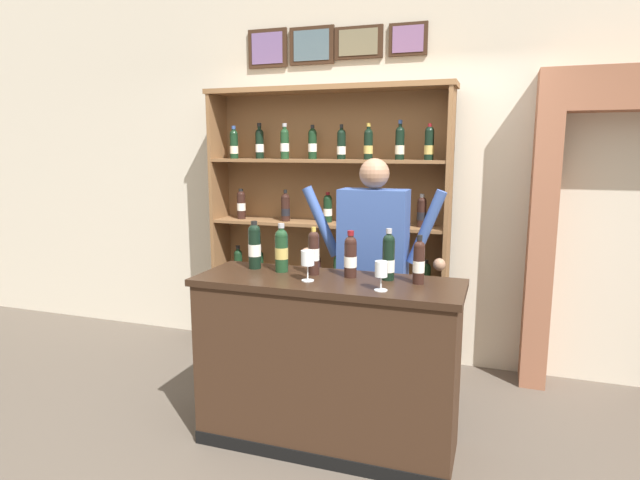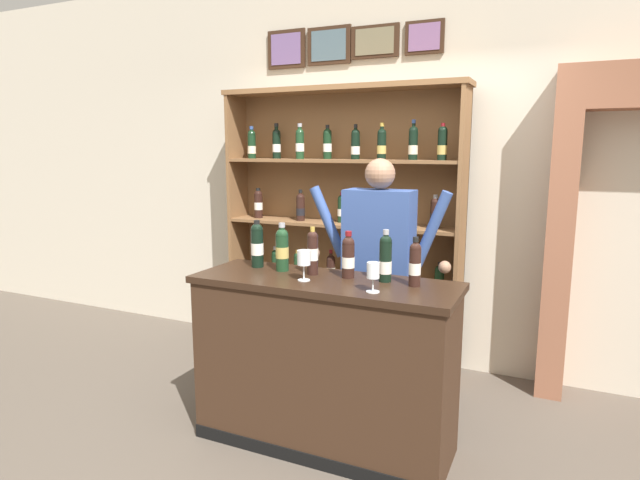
{
  "view_description": "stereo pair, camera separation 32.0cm",
  "coord_description": "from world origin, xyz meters",
  "px_view_note": "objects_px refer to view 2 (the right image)",
  "views": [
    {
      "loc": [
        0.98,
        -2.83,
        1.77
      ],
      "look_at": [
        -0.04,
        0.16,
        1.22
      ],
      "focal_mm": 29.74,
      "sensor_mm": 36.0,
      "label": 1
    },
    {
      "loc": [
        1.28,
        -2.71,
        1.77
      ],
      "look_at": [
        -0.04,
        0.16,
        1.22
      ],
      "focal_mm": 29.74,
      "sensor_mm": 36.0,
      "label": 2
    }
  ],
  "objects_px": {
    "tasting_bottle_vin_santo": "(257,244)",
    "tasting_bottle_brunello": "(385,258)",
    "shopkeeper": "(378,255)",
    "tasting_bottle_riserva": "(313,252)",
    "tasting_bottle_chianti": "(348,256)",
    "wine_glass_right": "(373,272)",
    "wine_shelf": "(341,223)",
    "tasting_bottle_rosso": "(415,263)",
    "wine_glass_left": "(304,259)",
    "tasting_counter": "(324,363)",
    "tasting_bottle_bianco": "(282,248)"
  },
  "relations": [
    {
      "from": "tasting_bottle_rosso",
      "to": "wine_shelf",
      "type": "bearing_deg",
      "value": 127.82
    },
    {
      "from": "wine_glass_left",
      "to": "tasting_bottle_rosso",
      "type": "bearing_deg",
      "value": 13.47
    },
    {
      "from": "shopkeeper",
      "to": "tasting_bottle_chianti",
      "type": "distance_m",
      "value": 0.51
    },
    {
      "from": "tasting_bottle_rosso",
      "to": "tasting_bottle_riserva",
      "type": "bearing_deg",
      "value": 179.07
    },
    {
      "from": "tasting_counter",
      "to": "tasting_bottle_bianco",
      "type": "height_order",
      "value": "tasting_bottle_bianco"
    },
    {
      "from": "tasting_bottle_vin_santo",
      "to": "tasting_counter",
      "type": "bearing_deg",
      "value": -13.15
    },
    {
      "from": "tasting_bottle_riserva",
      "to": "wine_glass_right",
      "type": "xyz_separation_m",
      "value": [
        0.46,
        -0.23,
        -0.03
      ]
    },
    {
      "from": "tasting_bottle_vin_santo",
      "to": "tasting_bottle_riserva",
      "type": "distance_m",
      "value": 0.41
    },
    {
      "from": "shopkeeper",
      "to": "wine_glass_left",
      "type": "distance_m",
      "value": 0.72
    },
    {
      "from": "tasting_bottle_vin_santo",
      "to": "wine_glass_left",
      "type": "xyz_separation_m",
      "value": [
        0.43,
        -0.19,
        -0.02
      ]
    },
    {
      "from": "tasting_bottle_vin_santo",
      "to": "tasting_bottle_rosso",
      "type": "bearing_deg",
      "value": -2.63
    },
    {
      "from": "tasting_counter",
      "to": "tasting_bottle_vin_santo",
      "type": "bearing_deg",
      "value": 166.85
    },
    {
      "from": "tasting_bottle_chianti",
      "to": "tasting_bottle_rosso",
      "type": "xyz_separation_m",
      "value": [
        0.4,
        -0.02,
        -0.0
      ]
    },
    {
      "from": "tasting_counter",
      "to": "shopkeeper",
      "type": "height_order",
      "value": "shopkeeper"
    },
    {
      "from": "tasting_bottle_vin_santo",
      "to": "tasting_bottle_bianco",
      "type": "xyz_separation_m",
      "value": [
        0.19,
        -0.03,
        -0.01
      ]
    },
    {
      "from": "tasting_bottle_vin_santo",
      "to": "tasting_bottle_brunello",
      "type": "distance_m",
      "value": 0.85
    },
    {
      "from": "tasting_bottle_vin_santo",
      "to": "tasting_bottle_riserva",
      "type": "relative_size",
      "value": 1.04
    },
    {
      "from": "tasting_bottle_chianti",
      "to": "wine_glass_left",
      "type": "bearing_deg",
      "value": -140.57
    },
    {
      "from": "tasting_bottle_rosso",
      "to": "tasting_bottle_brunello",
      "type": "bearing_deg",
      "value": 170.75
    },
    {
      "from": "tasting_bottle_chianti",
      "to": "tasting_bottle_brunello",
      "type": "height_order",
      "value": "tasting_bottle_brunello"
    },
    {
      "from": "shopkeeper",
      "to": "wine_glass_left",
      "type": "relative_size",
      "value": 9.69
    },
    {
      "from": "tasting_bottle_riserva",
      "to": "tasting_bottle_brunello",
      "type": "xyz_separation_m",
      "value": [
        0.45,
        0.02,
        -0.0
      ]
    },
    {
      "from": "tasting_bottle_riserva",
      "to": "tasting_bottle_rosso",
      "type": "relative_size",
      "value": 1.05
    },
    {
      "from": "tasting_bottle_vin_santo",
      "to": "tasting_bottle_bianco",
      "type": "relative_size",
      "value": 1.01
    },
    {
      "from": "shopkeeper",
      "to": "tasting_bottle_riserva",
      "type": "xyz_separation_m",
      "value": [
        -0.24,
        -0.52,
        0.1
      ]
    },
    {
      "from": "tasting_counter",
      "to": "wine_shelf",
      "type": "bearing_deg",
      "value": 108.23
    },
    {
      "from": "wine_shelf",
      "to": "wine_glass_left",
      "type": "height_order",
      "value": "wine_shelf"
    },
    {
      "from": "wine_shelf",
      "to": "tasting_bottle_rosso",
      "type": "relative_size",
      "value": 8.2
    },
    {
      "from": "wine_glass_left",
      "to": "tasting_counter",
      "type": "bearing_deg",
      "value": 36.89
    },
    {
      "from": "wine_glass_right",
      "to": "wine_glass_left",
      "type": "bearing_deg",
      "value": 170.91
    },
    {
      "from": "wine_shelf",
      "to": "shopkeeper",
      "type": "relative_size",
      "value": 1.32
    },
    {
      "from": "tasting_bottle_brunello",
      "to": "tasting_bottle_rosso",
      "type": "xyz_separation_m",
      "value": [
        0.18,
        -0.03,
        -0.01
      ]
    },
    {
      "from": "shopkeeper",
      "to": "tasting_bottle_chianti",
      "type": "height_order",
      "value": "shopkeeper"
    },
    {
      "from": "shopkeeper",
      "to": "tasting_bottle_riserva",
      "type": "height_order",
      "value": "shopkeeper"
    },
    {
      "from": "tasting_bottle_riserva",
      "to": "tasting_bottle_bianco",
      "type": "bearing_deg",
      "value": 177.03
    },
    {
      "from": "tasting_bottle_brunello",
      "to": "tasting_bottle_rosso",
      "type": "relative_size",
      "value": 1.09
    },
    {
      "from": "tasting_bottle_brunello",
      "to": "wine_glass_right",
      "type": "height_order",
      "value": "tasting_bottle_brunello"
    },
    {
      "from": "tasting_bottle_brunello",
      "to": "wine_glass_left",
      "type": "xyz_separation_m",
      "value": [
        -0.43,
        -0.17,
        -0.01
      ]
    },
    {
      "from": "wine_shelf",
      "to": "tasting_bottle_vin_santo",
      "type": "relative_size",
      "value": 7.47
    },
    {
      "from": "tasting_bottle_riserva",
      "to": "tasting_counter",
      "type": "bearing_deg",
      "value": -36.67
    },
    {
      "from": "tasting_counter",
      "to": "tasting_bottle_riserva",
      "type": "height_order",
      "value": "tasting_bottle_riserva"
    },
    {
      "from": "wine_shelf",
      "to": "shopkeeper",
      "type": "distance_m",
      "value": 0.87
    },
    {
      "from": "tasting_bottle_rosso",
      "to": "wine_glass_right",
      "type": "height_order",
      "value": "tasting_bottle_rosso"
    },
    {
      "from": "tasting_bottle_vin_santo",
      "to": "tasting_bottle_brunello",
      "type": "height_order",
      "value": "tasting_bottle_vin_santo"
    },
    {
      "from": "tasting_bottle_bianco",
      "to": "tasting_bottle_brunello",
      "type": "relative_size",
      "value": 1.0
    },
    {
      "from": "tasting_counter",
      "to": "shopkeeper",
      "type": "xyz_separation_m",
      "value": [
        0.13,
        0.6,
        0.56
      ]
    },
    {
      "from": "shopkeeper",
      "to": "wine_glass_right",
      "type": "relative_size",
      "value": 10.66
    },
    {
      "from": "tasting_bottle_vin_santo",
      "to": "wine_glass_right",
      "type": "distance_m",
      "value": 0.91
    },
    {
      "from": "wine_glass_left",
      "to": "wine_glass_right",
      "type": "xyz_separation_m",
      "value": [
        0.44,
        -0.07,
        -0.02
      ]
    },
    {
      "from": "tasting_bottle_vin_santo",
      "to": "tasting_bottle_bianco",
      "type": "height_order",
      "value": "tasting_bottle_vin_santo"
    }
  ]
}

